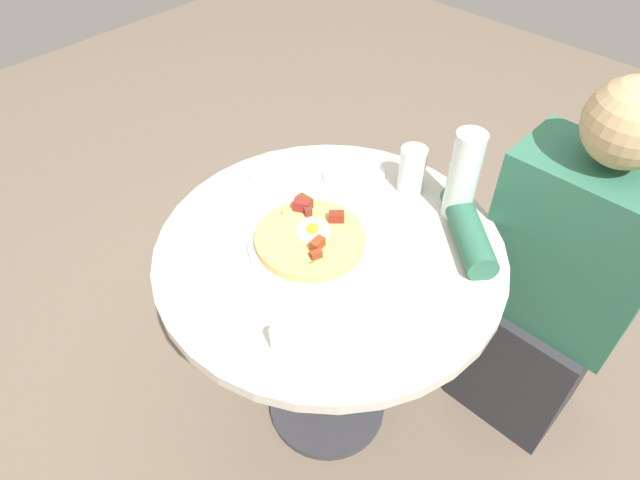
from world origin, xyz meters
name	(u,v)px	position (x,y,z in m)	size (l,w,h in m)	color
ground_plane	(327,405)	(0.00, 0.00, 0.00)	(6.00, 6.00, 0.00)	#6B5B4C
dining_table	(329,295)	(0.00, 0.00, 0.56)	(0.82, 0.82, 0.74)	beige
person_seated	(551,295)	(-0.40, -0.44, 0.51)	(0.50, 0.46, 1.14)	#2D2D33
pizza_plate	(310,244)	(0.03, 0.03, 0.74)	(0.29, 0.29, 0.01)	white
breakfast_pizza	(310,237)	(0.04, 0.03, 0.76)	(0.25, 0.25, 0.05)	tan
bread_plate	(354,174)	(0.13, -0.24, 0.74)	(0.17, 0.17, 0.01)	white
napkin	(283,180)	(0.26, -0.10, 0.74)	(0.17, 0.14, 0.00)	white
fork	(283,174)	(0.27, -0.11, 0.74)	(0.18, 0.01, 0.01)	silver
knife	(283,183)	(0.24, -0.08, 0.74)	(0.18, 0.01, 0.01)	silver
water_glass	(412,170)	(-0.01, -0.30, 0.80)	(0.07, 0.07, 0.12)	silver
water_bottle	(463,176)	(-0.15, -0.30, 0.85)	(0.07, 0.07, 0.23)	silver
salt_shaker	(277,339)	(-0.12, 0.28, 0.76)	(0.03, 0.03, 0.06)	white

